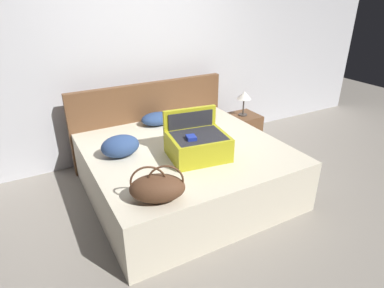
{
  "coord_description": "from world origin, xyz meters",
  "views": [
    {
      "loc": [
        -1.44,
        -2.35,
        2.07
      ],
      "look_at": [
        0.0,
        0.26,
        0.65
      ],
      "focal_mm": 30.6,
      "sensor_mm": 36.0,
      "label": 1
    }
  ],
  "objects": [
    {
      "name": "ground_plane",
      "position": [
        0.0,
        0.0,
        0.0
      ],
      "size": [
        12.0,
        12.0,
        0.0
      ],
      "primitive_type": "plane",
      "color": "gray"
    },
    {
      "name": "back_wall",
      "position": [
        0.0,
        1.65,
        1.3
      ],
      "size": [
        8.0,
        0.1,
        2.6
      ],
      "primitive_type": "cube",
      "color": "silver",
      "rests_on": "ground"
    },
    {
      "name": "bed",
      "position": [
        0.0,
        0.4,
        0.28
      ],
      "size": [
        1.99,
        1.88,
        0.55
      ],
      "primitive_type": "cube",
      "color": "beige",
      "rests_on": "ground"
    },
    {
      "name": "headboard",
      "position": [
        0.0,
        1.38,
        0.51
      ],
      "size": [
        2.03,
        0.08,
        1.02
      ],
      "primitive_type": "cube",
      "color": "brown",
      "rests_on": "ground"
    },
    {
      "name": "hard_case_large",
      "position": [
        0.01,
        0.17,
        0.7
      ],
      "size": [
        0.62,
        0.55,
        0.44
      ],
      "rotation": [
        0.0,
        0.0,
        -0.14
      ],
      "color": "gold",
      "rests_on": "bed"
    },
    {
      "name": "duffel_bag",
      "position": [
        -0.63,
        -0.32,
        0.66
      ],
      "size": [
        0.52,
        0.44,
        0.31
      ],
      "rotation": [
        0.0,
        0.0,
        -0.4
      ],
      "color": "brown",
      "rests_on": "bed"
    },
    {
      "name": "pillow_near_headboard",
      "position": [
        -0.0,
        1.14,
        0.63
      ],
      "size": [
        0.42,
        0.3,
        0.15
      ],
      "primitive_type": "ellipsoid",
      "rotation": [
        0.0,
        0.0,
        -0.1
      ],
      "color": "navy",
      "rests_on": "bed"
    },
    {
      "name": "pillow_center_head",
      "position": [
        -0.65,
        0.55,
        0.66
      ],
      "size": [
        0.39,
        0.28,
        0.22
      ],
      "primitive_type": "ellipsoid",
      "rotation": [
        0.0,
        0.0,
        -0.02
      ],
      "color": "navy",
      "rests_on": "bed"
    },
    {
      "name": "nightstand",
      "position": [
        1.27,
        1.09,
        0.23
      ],
      "size": [
        0.44,
        0.4,
        0.46
      ],
      "primitive_type": "cube",
      "color": "brown",
      "rests_on": "ground"
    },
    {
      "name": "table_lamp",
      "position": [
        1.27,
        1.09,
        0.74
      ],
      "size": [
        0.2,
        0.2,
        0.34
      ],
      "color": "#3F3833",
      "rests_on": "nightstand"
    }
  ]
}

